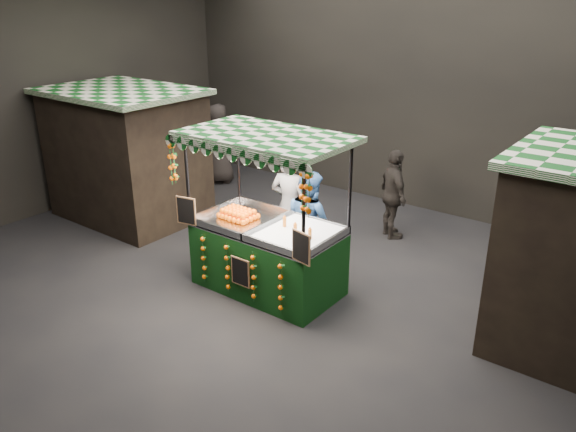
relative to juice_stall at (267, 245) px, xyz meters
The scene contains 10 objects.
ground 0.83m from the juice_stall, 52.68° to the right, with size 12.00×12.00×0.00m, color black.
market_hall 2.63m from the juice_stall, 52.68° to the right, with size 12.10×10.10×5.05m.
neighbour_stall_left 4.31m from the juice_stall, 169.86° to the left, with size 3.00×2.20×2.60m.
juice_stall is the anchor object (origin of this frame).
vendor_grey 1.24m from the juice_stall, 110.72° to the left, with size 0.76×0.57×1.89m.
vendor_blue 0.91m from the juice_stall, 79.45° to the left, with size 1.03×0.92×1.76m.
shopper_0 3.77m from the juice_stall, 154.75° to the left, with size 0.67×0.61×1.54m.
shopper_2 3.04m from the juice_stall, 78.86° to the left, with size 1.02×0.96×1.70m.
shopper_3 5.08m from the juice_stall, 58.93° to the left, with size 1.01×1.15×1.54m.
shopper_4 5.46m from the juice_stall, 141.22° to the left, with size 1.10×0.98×1.90m.
Camera 1 is at (4.76, -5.76, 4.39)m, focal length 35.20 mm.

